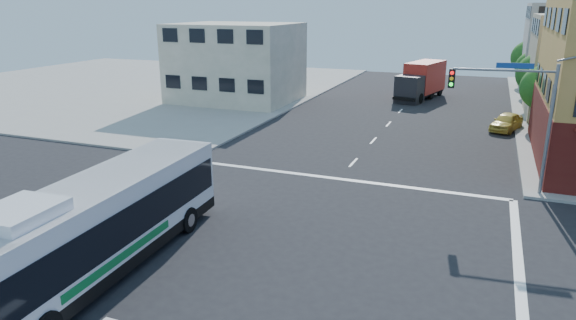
% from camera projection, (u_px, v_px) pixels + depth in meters
% --- Properties ---
extents(ground, '(120.00, 120.00, 0.00)m').
position_uv_depth(ground, '(276.00, 247.00, 21.72)').
color(ground, black).
rests_on(ground, ground).
extents(sidewalk_nw, '(50.00, 50.00, 0.15)m').
position_uv_depth(sidewalk_nw, '(128.00, 85.00, 65.09)').
color(sidewalk_nw, gray).
rests_on(sidewalk_nw, ground).
extents(building_west, '(12.06, 10.06, 8.00)m').
position_uv_depth(building_west, '(236.00, 63.00, 53.20)').
color(building_west, beige).
rests_on(building_west, ground).
extents(signal_mast_ne, '(7.91, 1.13, 8.07)m').
position_uv_depth(signal_mast_ne, '(516.00, 102.00, 26.56)').
color(signal_mast_ne, slate).
rests_on(signal_mast_ne, ground).
extents(street_tree_a, '(3.60, 3.60, 5.53)m').
position_uv_depth(street_tree_a, '(545.00, 85.00, 41.39)').
color(street_tree_a, '#322112').
rests_on(street_tree_a, ground).
extents(street_tree_b, '(3.80, 3.80, 5.79)m').
position_uv_depth(street_tree_b, '(538.00, 72.00, 48.47)').
color(street_tree_b, '#322112').
rests_on(street_tree_b, ground).
extents(street_tree_c, '(3.40, 3.40, 5.29)m').
position_uv_depth(street_tree_c, '(533.00, 66.00, 55.68)').
color(street_tree_c, '#322112').
rests_on(street_tree_c, ground).
extents(street_tree_d, '(4.00, 4.00, 6.03)m').
position_uv_depth(street_tree_d, '(529.00, 55.00, 62.68)').
color(street_tree_d, '#322112').
rests_on(street_tree_d, ground).
extents(transit_bus, '(3.50, 13.52, 3.97)m').
position_uv_depth(transit_bus, '(97.00, 225.00, 19.12)').
color(transit_bus, black).
rests_on(transit_bus, ground).
extents(box_truck, '(4.49, 8.96, 3.88)m').
position_uv_depth(box_truck, '(421.00, 81.00, 55.36)').
color(box_truck, black).
rests_on(box_truck, ground).
extents(parked_car, '(2.94, 4.54, 1.44)m').
position_uv_depth(parked_car, '(507.00, 122.00, 41.55)').
color(parked_car, gold).
rests_on(parked_car, ground).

